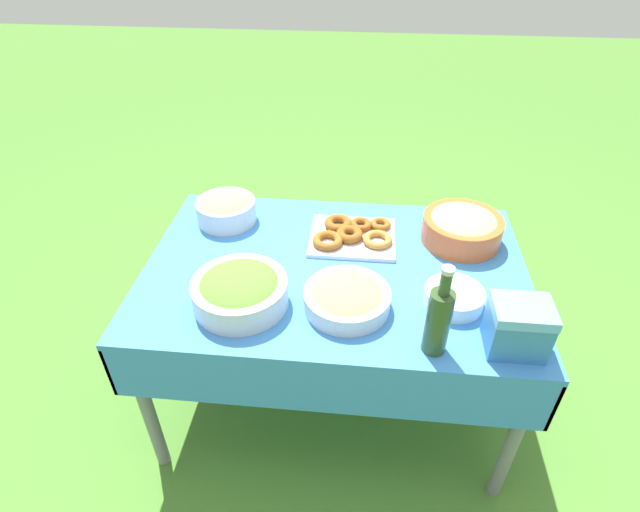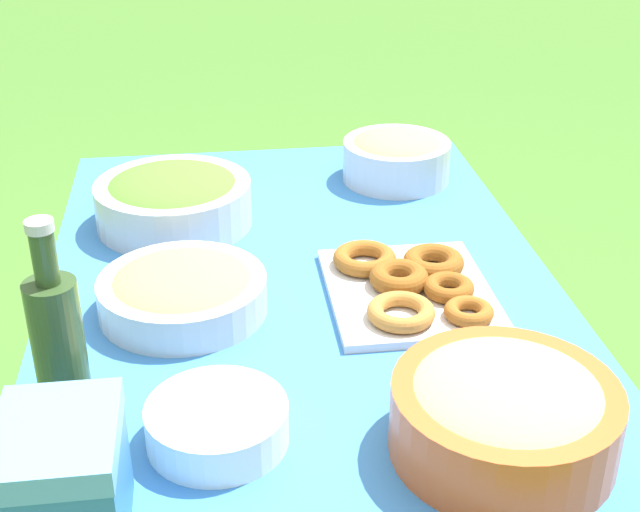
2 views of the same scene
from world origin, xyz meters
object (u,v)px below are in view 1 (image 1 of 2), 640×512
Objects in this scene: salad_bowl at (240,290)px; plate_stack at (454,297)px; olive_oil_bottle at (438,319)px; bread_bowl at (226,208)px; pasta_bowl at (462,227)px; cooler_box at (518,327)px; donut_platter at (352,234)px; fruit_bowl at (347,297)px.

salad_bowl reaches higher than plate_stack.
salad_bowl is at bearing -12.91° from olive_oil_bottle.
bread_bowl is at bearing -38.89° from olive_oil_bottle.
pasta_bowl is 0.63m from olive_oil_bottle.
bread_bowl is 1.41× the size of cooler_box.
salad_bowl is 1.84× the size of cooler_box.
donut_platter is at bearing -63.95° from olive_oil_bottle.
salad_bowl is at bearing 5.37° from plate_stack.
bread_bowl reaches higher than plate_stack.
pasta_bowl is at bearing -150.04° from salad_bowl.
donut_platter is at bearing -45.86° from cooler_box.
pasta_bowl is 0.92× the size of donut_platter.
donut_platter is 1.37× the size of bread_bowl.
fruit_bowl is at bearing -30.80° from olive_oil_bottle.
cooler_box is (-0.53, 0.54, 0.07)m from donut_platter.
salad_bowl is at bearing 109.16° from bread_bowl.
olive_oil_bottle reaches higher than fruit_bowl.
pasta_bowl is (-0.80, -0.46, 0.01)m from salad_bowl.
salad_bowl reaches higher than fruit_bowl.
plate_stack is 1.01m from bread_bowl.
olive_oil_bottle is at bearing 7.33° from cooler_box.
olive_oil_bottle is at bearing 141.11° from bread_bowl.
plate_stack is at bearing -48.69° from cooler_box.
cooler_box is at bearing -172.67° from olive_oil_bottle.
plate_stack is at bearing -174.63° from salad_bowl.
fruit_bowl is (-0.00, 0.41, 0.02)m from donut_platter.
olive_oil_bottle is at bearing 149.20° from fruit_bowl.
donut_platter is 0.51m from plate_stack.
pasta_bowl reaches higher than fruit_bowl.
plate_stack is (-0.37, 0.36, 0.01)m from donut_platter.
pasta_bowl is 0.98m from bread_bowl.
pasta_bowl reaches higher than plate_stack.
bread_bowl is (0.82, -0.66, -0.07)m from olive_oil_bottle.
fruit_bowl is at bearing 7.69° from plate_stack.
bread_bowl is at bearing -9.18° from donut_platter.
cooler_box is at bearing 172.59° from salad_bowl.
donut_platter is 1.70× the size of plate_stack.
plate_stack is (0.07, 0.39, -0.04)m from pasta_bowl.
bread_bowl is at bearing -42.46° from fruit_bowl.
bread_bowl is at bearing -30.58° from cooler_box.
fruit_bowl is (-0.36, -0.02, -0.02)m from salad_bowl.
fruit_bowl reaches higher than plate_stack.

